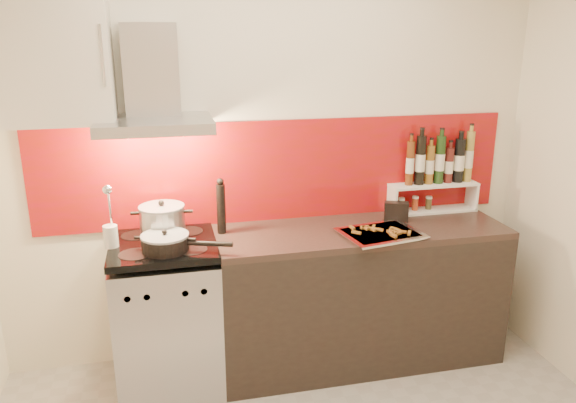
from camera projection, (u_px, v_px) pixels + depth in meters
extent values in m
cube|color=silver|center=(272.00, 158.00, 3.52)|extent=(3.40, 0.02, 2.60)
cube|color=#9B1A08|center=(280.00, 171.00, 3.54)|extent=(3.00, 0.02, 0.64)
cube|color=#B7B7BA|center=(168.00, 319.00, 3.35)|extent=(0.60, 0.60, 0.84)
cube|color=black|center=(171.00, 358.00, 3.11)|extent=(0.50, 0.02, 0.40)
cube|color=#B7B7BA|center=(166.00, 295.00, 2.99)|extent=(0.56, 0.02, 0.12)
cube|color=#FF190C|center=(166.00, 295.00, 2.99)|extent=(0.10, 0.01, 0.04)
cube|color=black|center=(163.00, 245.00, 3.21)|extent=(0.60, 0.60, 0.04)
cube|color=black|center=(358.00, 297.00, 3.60)|extent=(1.80, 0.60, 0.86)
cube|color=black|center=(361.00, 231.00, 3.47)|extent=(1.80, 0.60, 0.04)
cube|color=#B7B7BA|center=(155.00, 124.00, 3.05)|extent=(0.62, 0.50, 0.06)
cube|color=#B7B7BA|center=(151.00, 70.00, 3.11)|extent=(0.30, 0.18, 0.50)
sphere|color=#FFD18C|center=(127.00, 132.00, 3.03)|extent=(0.07, 0.07, 0.07)
sphere|color=#FFD18C|center=(183.00, 130.00, 3.10)|extent=(0.07, 0.07, 0.07)
cube|color=silver|center=(41.00, 54.00, 2.90)|extent=(0.70, 0.35, 0.72)
cylinder|color=#B7B7BA|center=(163.00, 223.00, 3.26)|extent=(0.26, 0.26, 0.18)
cylinder|color=#99999E|center=(161.00, 207.00, 3.23)|extent=(0.26, 0.26, 0.01)
sphere|color=black|center=(161.00, 203.00, 3.22)|extent=(0.03, 0.03, 0.03)
cylinder|color=black|center=(165.00, 243.00, 3.07)|extent=(0.26, 0.26, 0.08)
cylinder|color=#99999E|center=(165.00, 236.00, 3.06)|extent=(0.26, 0.26, 0.01)
sphere|color=black|center=(165.00, 232.00, 3.05)|extent=(0.03, 0.03, 0.03)
cylinder|color=black|center=(210.00, 244.00, 3.05)|extent=(0.24, 0.11, 0.03)
cylinder|color=silver|center=(111.00, 237.00, 3.12)|extent=(0.08, 0.08, 0.13)
cylinder|color=silver|center=(110.00, 207.00, 3.07)|extent=(0.01, 0.06, 0.25)
sphere|color=silver|center=(107.00, 190.00, 2.99)|extent=(0.05, 0.05, 0.05)
cylinder|color=black|center=(221.00, 209.00, 3.34)|extent=(0.05, 0.05, 0.30)
sphere|color=black|center=(220.00, 182.00, 3.29)|extent=(0.04, 0.04, 0.04)
cube|color=white|center=(431.00, 210.00, 3.79)|extent=(0.60, 0.16, 0.01)
cube|color=white|center=(391.00, 201.00, 3.70)|extent=(0.01, 0.16, 0.17)
cube|color=white|center=(471.00, 195.00, 3.82)|extent=(0.02, 0.16, 0.17)
cube|color=white|center=(433.00, 184.00, 3.73)|extent=(0.60, 0.16, 0.02)
cylinder|color=#5C2B0F|center=(410.00, 163.00, 3.65)|extent=(0.05, 0.05, 0.29)
cylinder|color=black|center=(420.00, 160.00, 3.66)|extent=(0.06, 0.06, 0.33)
cylinder|color=brown|center=(430.00, 165.00, 3.69)|extent=(0.06, 0.06, 0.26)
cylinder|color=#1A3212|center=(440.00, 160.00, 3.69)|extent=(0.06, 0.06, 0.32)
cylinder|color=#4F1815|center=(449.00, 165.00, 3.72)|extent=(0.06, 0.06, 0.23)
cylinder|color=black|center=(459.00, 160.00, 3.73)|extent=(0.07, 0.07, 0.29)
cylinder|color=olive|center=(469.00, 157.00, 3.74)|extent=(0.06, 0.06, 0.34)
cylinder|color=beige|center=(401.00, 205.00, 3.73)|extent=(0.04, 0.04, 0.08)
cylinder|color=#A73B1B|center=(415.00, 204.00, 3.75)|extent=(0.04, 0.04, 0.08)
cylinder|color=#494424|center=(429.00, 204.00, 3.77)|extent=(0.04, 0.04, 0.07)
cube|color=black|center=(396.00, 212.00, 3.57)|extent=(0.16, 0.11, 0.13)
cube|color=silver|center=(380.00, 234.00, 3.33)|extent=(0.49, 0.40, 0.01)
cube|color=silver|center=(380.00, 233.00, 3.33)|extent=(0.51, 0.43, 0.01)
cube|color=red|center=(380.00, 233.00, 3.33)|extent=(0.44, 0.36, 0.01)
cube|color=brown|center=(373.00, 227.00, 3.39)|extent=(0.04, 0.06, 0.01)
cube|color=brown|center=(365.00, 228.00, 3.37)|extent=(0.04, 0.06, 0.01)
cube|color=brown|center=(379.00, 230.00, 3.35)|extent=(0.05, 0.05, 0.01)
cube|color=brown|center=(395.00, 234.00, 3.28)|extent=(0.04, 0.06, 0.01)
cube|color=brown|center=(365.00, 227.00, 3.39)|extent=(0.06, 0.04, 0.01)
cube|color=brown|center=(352.00, 228.00, 3.38)|extent=(0.02, 0.06, 0.01)
cube|color=brown|center=(372.00, 229.00, 3.35)|extent=(0.04, 0.06, 0.01)
cube|color=brown|center=(390.00, 232.00, 3.30)|extent=(0.02, 0.06, 0.01)
cube|color=brown|center=(398.00, 234.00, 3.28)|extent=(0.06, 0.04, 0.01)
cube|color=brown|center=(402.00, 232.00, 3.31)|extent=(0.06, 0.04, 0.01)
cube|color=brown|center=(395.00, 229.00, 3.36)|extent=(0.04, 0.06, 0.01)
cube|color=brown|center=(396.00, 231.00, 3.33)|extent=(0.06, 0.04, 0.01)
cube|color=brown|center=(409.00, 233.00, 3.29)|extent=(0.04, 0.06, 0.01)
cube|color=brown|center=(393.00, 236.00, 3.25)|extent=(0.03, 0.06, 0.01)
cube|color=brown|center=(392.00, 230.00, 3.33)|extent=(0.02, 0.06, 0.01)
cube|color=brown|center=(356.00, 233.00, 3.30)|extent=(0.05, 0.05, 0.01)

